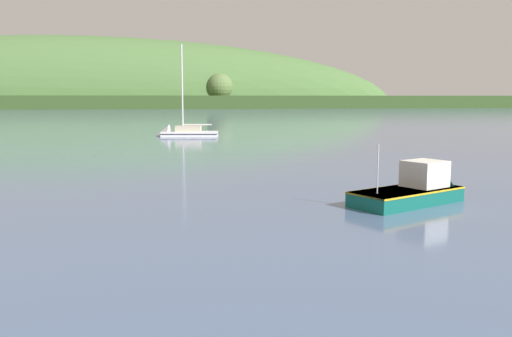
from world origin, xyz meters
TOP-DOWN VIEW (x-y plane):
  - far_shoreline_hill at (-45.11, 267.61)m, footprint 422.19×73.07m
  - sailboat_near_mooring at (-6.21, 68.02)m, footprint 8.32×4.28m
  - fishing_boat_moored at (3.04, 21.72)m, footprint 6.45×4.59m

SIDE VIEW (x-z plane):
  - sailboat_near_mooring at x=-6.21m, z-range -6.19..6.69m
  - far_shoreline_hill at x=-45.11m, z-range -33.47..34.02m
  - fishing_boat_moored at x=3.04m, z-range -1.48..2.27m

